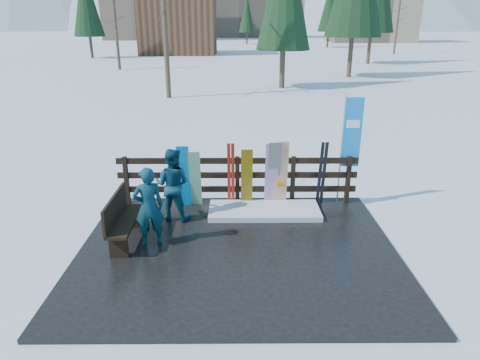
{
  "coord_description": "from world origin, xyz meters",
  "views": [
    {
      "loc": [
        -0.0,
        -7.2,
        4.12
      ],
      "look_at": [
        0.05,
        1.0,
        1.1
      ],
      "focal_mm": 32.0,
      "sensor_mm": 36.0,
      "label": 1
    }
  ],
  "objects_px": {
    "snowboard_1": "(195,179)",
    "snowboard_3": "(271,175)",
    "snowboard_4": "(274,174)",
    "person_back": "(172,184)",
    "snowboard_2": "(247,178)",
    "person_front": "(149,207)",
    "bench": "(121,218)",
    "snowboard_0": "(184,177)",
    "rental_flag": "(350,137)",
    "snowboard_5": "(281,174)"
  },
  "relations": [
    {
      "from": "bench",
      "to": "person_back",
      "type": "xyz_separation_m",
      "value": [
        0.85,
        1.06,
        0.28
      ]
    },
    {
      "from": "snowboard_1",
      "to": "snowboard_3",
      "type": "height_order",
      "value": "snowboard_3"
    },
    {
      "from": "snowboard_1",
      "to": "snowboard_3",
      "type": "bearing_deg",
      "value": 0.0
    },
    {
      "from": "bench",
      "to": "rental_flag",
      "type": "xyz_separation_m",
      "value": [
        4.8,
        1.97,
        1.09
      ]
    },
    {
      "from": "bench",
      "to": "snowboard_0",
      "type": "distance_m",
      "value": 2.0
    },
    {
      "from": "snowboard_1",
      "to": "snowboard_2",
      "type": "distance_m",
      "value": 1.18
    },
    {
      "from": "snowboard_3",
      "to": "snowboard_5",
      "type": "bearing_deg",
      "value": 0.0
    },
    {
      "from": "bench",
      "to": "person_front",
      "type": "xyz_separation_m",
      "value": [
        0.57,
        -0.1,
        0.27
      ]
    },
    {
      "from": "snowboard_0",
      "to": "person_front",
      "type": "height_order",
      "value": "person_front"
    },
    {
      "from": "bench",
      "to": "snowboard_5",
      "type": "distance_m",
      "value": 3.67
    },
    {
      "from": "rental_flag",
      "to": "person_back",
      "type": "height_order",
      "value": "rental_flag"
    },
    {
      "from": "bench",
      "to": "snowboard_4",
      "type": "height_order",
      "value": "snowboard_4"
    },
    {
      "from": "bench",
      "to": "person_back",
      "type": "relative_size",
      "value": 0.94
    },
    {
      "from": "snowboard_2",
      "to": "snowboard_4",
      "type": "distance_m",
      "value": 0.63
    },
    {
      "from": "snowboard_0",
      "to": "person_front",
      "type": "xyz_separation_m",
      "value": [
        -0.45,
        -1.8,
        0.04
      ]
    },
    {
      "from": "rental_flag",
      "to": "person_back",
      "type": "relative_size",
      "value": 1.63
    },
    {
      "from": "bench",
      "to": "rental_flag",
      "type": "distance_m",
      "value": 5.3
    },
    {
      "from": "snowboard_5",
      "to": "person_front",
      "type": "xyz_separation_m",
      "value": [
        -2.67,
        -1.8,
        -0.01
      ]
    },
    {
      "from": "snowboard_1",
      "to": "rental_flag",
      "type": "bearing_deg",
      "value": 4.38
    },
    {
      "from": "snowboard_3",
      "to": "person_back",
      "type": "bearing_deg",
      "value": -163.58
    },
    {
      "from": "rental_flag",
      "to": "snowboard_1",
      "type": "bearing_deg",
      "value": -175.62
    },
    {
      "from": "bench",
      "to": "snowboard_4",
      "type": "relative_size",
      "value": 0.93
    },
    {
      "from": "snowboard_5",
      "to": "person_back",
      "type": "height_order",
      "value": "snowboard_5"
    },
    {
      "from": "snowboard_3",
      "to": "snowboard_2",
      "type": "bearing_deg",
      "value": 180.0
    },
    {
      "from": "snowboard_4",
      "to": "rental_flag",
      "type": "relative_size",
      "value": 0.62
    },
    {
      "from": "bench",
      "to": "snowboard_0",
      "type": "xyz_separation_m",
      "value": [
        1.02,
        1.7,
        0.23
      ]
    },
    {
      "from": "person_back",
      "to": "bench",
      "type": "bearing_deg",
      "value": 63.32
    },
    {
      "from": "person_front",
      "to": "bench",
      "type": "bearing_deg",
      "value": -29.43
    },
    {
      "from": "person_front",
      "to": "snowboard_5",
      "type": "bearing_deg",
      "value": -165.16
    },
    {
      "from": "snowboard_1",
      "to": "snowboard_4",
      "type": "bearing_deg",
      "value": -0.0
    },
    {
      "from": "snowboard_4",
      "to": "snowboard_3",
      "type": "bearing_deg",
      "value": 180.0
    },
    {
      "from": "snowboard_0",
      "to": "snowboard_5",
      "type": "height_order",
      "value": "snowboard_5"
    },
    {
      "from": "snowboard_4",
      "to": "person_back",
      "type": "distance_m",
      "value": 2.31
    },
    {
      "from": "snowboard_2",
      "to": "snowboard_4",
      "type": "xyz_separation_m",
      "value": [
        0.62,
        -0.0,
        0.09
      ]
    },
    {
      "from": "snowboard_0",
      "to": "snowboard_2",
      "type": "height_order",
      "value": "snowboard_0"
    },
    {
      "from": "snowboard_2",
      "to": "person_front",
      "type": "height_order",
      "value": "person_front"
    },
    {
      "from": "snowboard_2",
      "to": "person_front",
      "type": "bearing_deg",
      "value": -136.3
    },
    {
      "from": "bench",
      "to": "person_front",
      "type": "relative_size",
      "value": 0.95
    },
    {
      "from": "snowboard_5",
      "to": "snowboard_3",
      "type": "bearing_deg",
      "value": 180.0
    },
    {
      "from": "snowboard_1",
      "to": "rental_flag",
      "type": "xyz_separation_m",
      "value": [
        3.53,
        0.27,
        0.92
      ]
    },
    {
      "from": "bench",
      "to": "rental_flag",
      "type": "relative_size",
      "value": 0.58
    },
    {
      "from": "snowboard_1",
      "to": "snowboard_4",
      "type": "distance_m",
      "value": 1.8
    },
    {
      "from": "snowboard_5",
      "to": "snowboard_1",
      "type": "bearing_deg",
      "value": 180.0
    },
    {
      "from": "snowboard_3",
      "to": "person_back",
      "type": "relative_size",
      "value": 0.99
    },
    {
      "from": "person_back",
      "to": "snowboard_2",
      "type": "bearing_deg",
      "value": -146.49
    },
    {
      "from": "snowboard_0",
      "to": "snowboard_3",
      "type": "distance_m",
      "value": 1.99
    },
    {
      "from": "rental_flag",
      "to": "snowboard_3",
      "type": "bearing_deg",
      "value": -171.42
    },
    {
      "from": "person_back",
      "to": "snowboard_1",
      "type": "bearing_deg",
      "value": -111.88
    },
    {
      "from": "bench",
      "to": "snowboard_3",
      "type": "relative_size",
      "value": 0.96
    },
    {
      "from": "snowboard_2",
      "to": "rental_flag",
      "type": "height_order",
      "value": "rental_flag"
    }
  ]
}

